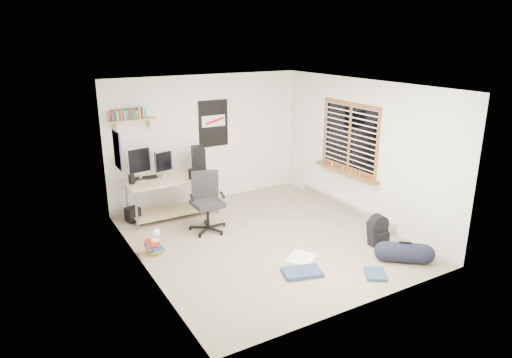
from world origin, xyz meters
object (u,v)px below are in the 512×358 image
desk (173,197)px  duffel_bag (404,253)px  office_chair (207,204)px  book_stack (154,245)px  backpack (378,233)px

desk → duffel_bag: (2.31, -3.43, -0.22)m
office_chair → duffel_bag: bearing=-35.5°
duffel_bag → book_stack: size_ratio=1.28×
office_chair → duffel_bag: office_chair is taller
office_chair → backpack: bearing=-25.9°
office_chair → duffel_bag: size_ratio=1.74×
office_chair → book_stack: 1.20m
desk → book_stack: bearing=-100.7°
duffel_bag → desk: bearing=163.7°
backpack → office_chair: bearing=146.9°
book_stack → backpack: bearing=-24.8°
desk → backpack: 3.68m
office_chair → book_stack: bearing=-145.2°
backpack → duffel_bag: 0.65m
desk → backpack: size_ratio=4.21×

